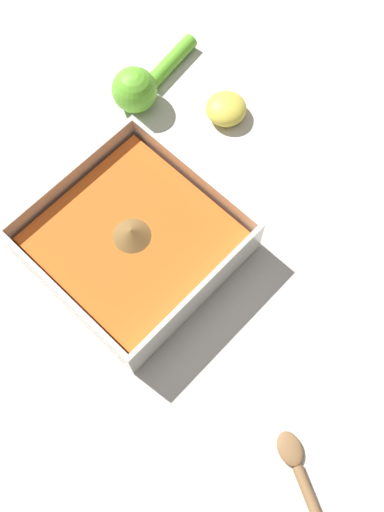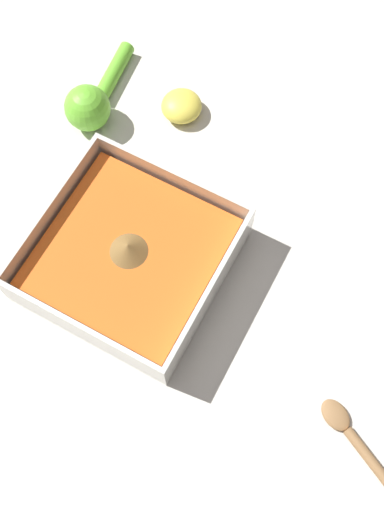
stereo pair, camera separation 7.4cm
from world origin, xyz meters
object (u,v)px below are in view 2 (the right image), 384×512
Objects in this scene: square_dish at (131,258)px; wooden_spoon at (384,478)px; lemon_squeezer at (92,102)px; lemon_half at (181,106)px.

wooden_spoon is at bearing 76.89° from square_dish.
lemon_half is (-0.06, 0.11, -0.01)m from lemon_squeezer.
lemon_squeezer is (-0.18, -0.17, 0.00)m from square_dish.
lemon_half reaches higher than wooden_spoon.
lemon_squeezer is 0.75× the size of wooden_spoon.
wooden_spoon is (0.26, 0.55, -0.02)m from lemon_squeezer.
lemon_squeezer reaches higher than wooden_spoon.
wooden_spoon is (0.09, 0.38, -0.02)m from square_dish.
square_dish is at bearing 13.62° from wooden_spoon.
lemon_half is 0.26× the size of wooden_spoon.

